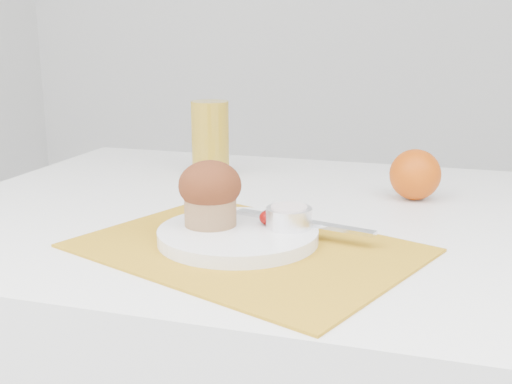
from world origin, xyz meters
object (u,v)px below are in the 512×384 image
(plate, at_px, (238,235))
(orange, at_px, (415,175))
(juice_glass, at_px, (210,139))
(muffin, at_px, (210,193))

(plate, xyz_separation_m, orange, (0.20, 0.30, 0.03))
(plate, bearing_deg, juice_glass, 115.97)
(muffin, bearing_deg, juice_glass, 110.97)
(orange, height_order, muffin, muffin)
(juice_glass, bearing_deg, muffin, -69.03)
(orange, xyz_separation_m, juice_glass, (-0.38, 0.07, 0.03))
(orange, relative_size, juice_glass, 0.59)
(orange, xyz_separation_m, muffin, (-0.24, -0.29, 0.02))
(plate, relative_size, muffin, 2.42)
(orange, bearing_deg, plate, -124.49)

